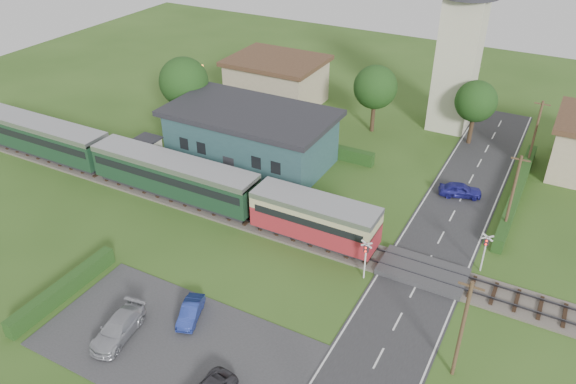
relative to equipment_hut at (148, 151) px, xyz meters
The scene contains 29 objects.
ground 18.82m from the equipment_hut, 16.11° to the right, with size 120.00×120.00×0.00m, color #2D4C19.
railway_track 18.36m from the equipment_hut, 10.08° to the right, with size 76.00×3.20×0.49m.
road 28.53m from the equipment_hut, 10.52° to the right, with size 6.00×70.00×0.05m, color #28282B.
car_park 23.90m from the equipment_hut, 46.19° to the right, with size 17.00×9.00×0.08m, color #333335.
crossing_deck 28.22m from the equipment_hut, ahead, with size 6.20×3.40×0.45m, color #333335.
platform 8.14m from the equipment_hut, ahead, with size 30.00×3.00×0.45m, color gray.
equipment_hut is the anchor object (origin of this frame).
station_building 9.92m from the equipment_hut, 35.92° to the left, with size 16.00×9.00×5.30m.
train 4.08m from the equipment_hut, 52.15° to the right, with size 43.20×2.90×3.40m.
church_tower 33.48m from the equipment_hut, 44.75° to the left, with size 6.00×6.00×17.60m.
house_west 20.05m from the equipment_hut, 81.38° to the left, with size 10.80×8.80×5.50m.
hedge_carpark 18.61m from the equipment_hut, 67.85° to the right, with size 0.80×9.00×1.20m, color #193814.
hedge_roadside 33.98m from the equipment_hut, 18.54° to the left, with size 0.80×18.00×1.20m, color #193814.
hedge_station 13.09m from the equipment_hut, 52.16° to the left, with size 22.00×0.80×1.30m, color #193814.
tree_a 9.73m from the equipment_hut, 102.80° to the left, with size 5.20×5.20×8.00m.
tree_b 24.16m from the equipment_hut, 48.05° to the left, with size 4.60×4.60×7.34m.
tree_c 32.81m from the equipment_hut, 37.29° to the left, with size 4.20×4.20×6.78m.
utility_pole_b 34.14m from the equipment_hut, 19.18° to the right, with size 1.40×0.22×7.00m.
utility_pole_c 32.61m from the equipment_hut, ahead, with size 1.40×0.22×7.00m.
utility_pole_d 36.37m from the equipment_hut, 27.55° to the left, with size 1.40×0.22×7.00m.
crossing_signal_near 25.04m from the equipment_hut, 12.94° to the right, with size 0.84×0.28×3.28m.
crossing_signal_far 31.61m from the equipment_hut, ahead, with size 0.84×0.28×3.28m.
streetlamp_west 15.39m from the equipment_hut, 105.12° to the left, with size 0.30×0.30×5.15m.
streetlamp_east 40.41m from the equipment_hut, 32.67° to the left, with size 0.30×0.30×5.15m.
car_on_road 29.11m from the equipment_hut, 17.53° to the left, with size 1.48×3.67×1.25m, color navy.
car_park_blue 21.81m from the equipment_hut, 42.83° to the right, with size 1.11×3.19×1.05m, color navy.
car_park_silver 22.40m from the equipment_hut, 54.65° to the right, with size 1.81×4.46×1.29m, color #A2A3AB.
pedestrian_near 13.85m from the equipment_hut, ahead, with size 0.63×0.41×1.73m, color gray.
pedestrian_far 3.12m from the equipment_hut, ahead, with size 0.94×0.73×1.94m, color gray.
Camera 1 is at (16.38, -30.39, 26.33)m, focal length 35.00 mm.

